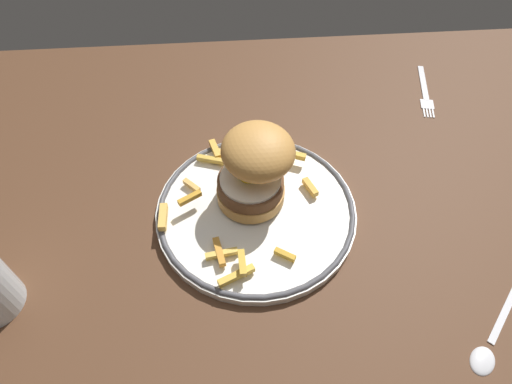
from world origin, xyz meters
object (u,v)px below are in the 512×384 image
at_px(fork, 425,92).
at_px(spoon, 488,349).
at_px(burger, 255,167).
at_px(dinner_plate, 256,209).

height_order(fork, spoon, spoon).
bearing_deg(burger, fork, 34.21).
bearing_deg(fork, spoon, -99.52).
relative_size(fork, spoon, 1.32).
bearing_deg(spoon, dinner_plate, 139.22).
height_order(burger, fork, burger).
bearing_deg(dinner_plate, burger, 90.01).
distance_m(dinner_plate, fork, 0.40).
distance_m(burger, fork, 0.40).
bearing_deg(dinner_plate, fork, 36.72).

